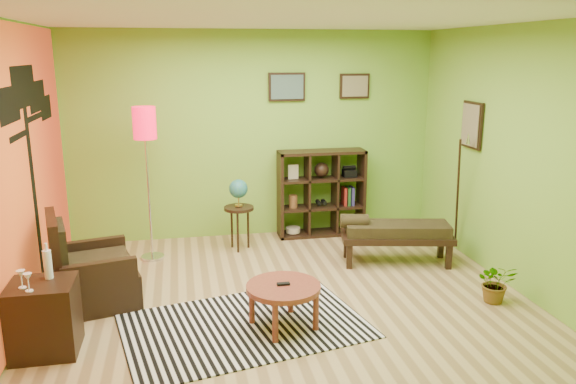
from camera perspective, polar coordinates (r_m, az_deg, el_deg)
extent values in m
plane|color=tan|center=(5.94, -0.29, -10.88)|extent=(5.00, 5.00, 0.00)
cube|color=#78B238|center=(7.69, -3.47, 5.75)|extent=(5.00, 0.04, 2.80)
cube|color=#78B238|center=(3.39, 6.87, -5.03)|extent=(5.00, 0.04, 2.80)
cube|color=#78B238|center=(5.61, -26.26, 1.22)|extent=(0.04, 4.50, 2.80)
cube|color=#78B238|center=(6.45, 22.11, 3.14)|extent=(0.04, 4.50, 2.80)
cube|color=white|center=(5.40, -0.33, 17.17)|extent=(5.00, 4.50, 0.04)
cube|color=#DA541C|center=(5.61, -26.06, 1.24)|extent=(0.01, 4.45, 2.75)
cube|color=black|center=(6.20, -24.29, -0.81)|extent=(0.01, 0.14, 2.10)
cube|color=black|center=(5.56, -26.46, 7.90)|extent=(0.01, 0.65, 0.32)
cube|color=black|center=(6.08, -25.27, 9.67)|extent=(0.01, 0.85, 0.40)
cube|color=black|center=(6.58, -24.12, 8.87)|extent=(0.01, 0.70, 0.32)
cube|color=black|center=(6.93, -23.38, 7.89)|extent=(0.01, 0.50, 0.26)
cube|color=black|center=(7.67, -0.12, 10.63)|extent=(0.50, 0.03, 0.38)
cube|color=slate|center=(7.65, -0.08, 10.62)|extent=(0.44, 0.01, 0.32)
cube|color=black|center=(7.91, 6.77, 10.64)|extent=(0.42, 0.03, 0.34)
cube|color=gray|center=(7.88, 6.83, 10.63)|extent=(0.36, 0.01, 0.28)
cube|color=black|center=(7.16, 18.19, 6.48)|extent=(0.03, 0.44, 0.56)
cube|color=gray|center=(7.15, 18.02, 6.48)|extent=(0.01, 0.38, 0.50)
cylinder|color=black|center=(7.26, 16.85, -0.33)|extent=(0.23, 0.34, 1.46)
cone|color=silver|center=(6.99, 17.84, 5.26)|extent=(0.08, 0.09, 0.16)
cube|color=silver|center=(5.43, -4.43, -13.38)|extent=(2.46, 1.85, 0.01)
cylinder|color=brown|center=(5.23, -0.47, -9.67)|extent=(0.69, 0.69, 0.05)
cylinder|color=brown|center=(5.59, 0.28, -10.43)|extent=(0.06, 0.06, 0.37)
cylinder|color=brown|center=(5.40, -3.70, -11.42)|extent=(0.06, 0.06, 0.37)
cylinder|color=brown|center=(5.27, 2.85, -12.07)|extent=(0.06, 0.06, 0.37)
cylinder|color=brown|center=(5.06, -1.30, -13.23)|extent=(0.06, 0.06, 0.37)
cube|color=black|center=(5.22, -0.47, -9.32)|extent=(0.12, 0.05, 0.02)
cube|color=black|center=(6.14, -18.79, -9.04)|extent=(0.93, 0.92, 0.35)
cube|color=black|center=(6.01, -22.53, -6.72)|extent=(0.26, 0.76, 0.97)
cube|color=black|center=(5.77, -18.46, -9.39)|extent=(0.70, 0.25, 0.56)
cube|color=black|center=(6.44, -19.23, -6.99)|extent=(0.70, 0.25, 0.56)
cube|color=#DEC165|center=(6.06, -18.71, -6.94)|extent=(0.74, 0.73, 0.12)
cube|color=#DEC165|center=(5.96, -22.01, -5.06)|extent=(0.21, 0.57, 0.44)
cube|color=black|center=(5.29, -23.51, -11.64)|extent=(0.53, 0.48, 0.63)
cylinder|color=white|center=(5.21, -23.21, -6.78)|extent=(0.07, 0.07, 0.25)
cylinder|color=white|center=(5.16, -23.38, -5.16)|extent=(0.02, 0.02, 0.07)
cylinder|color=white|center=(5.12, -25.36, -8.77)|extent=(0.06, 0.06, 0.01)
cylinder|color=white|center=(5.11, -25.42, -8.25)|extent=(0.01, 0.01, 0.09)
cone|color=white|center=(5.08, -25.50, -7.52)|extent=(0.07, 0.07, 0.06)
cylinder|color=white|center=(5.04, -24.80, -9.11)|extent=(0.06, 0.06, 0.01)
cylinder|color=white|center=(5.02, -24.86, -8.58)|extent=(0.01, 0.01, 0.09)
cone|color=white|center=(4.99, -24.94, -7.84)|extent=(0.07, 0.07, 0.06)
cylinder|color=silver|center=(7.26, -13.58, -6.43)|extent=(0.28, 0.28, 0.03)
cylinder|color=silver|center=(7.01, -13.98, 0.16)|extent=(0.03, 0.03, 1.75)
cylinder|color=red|center=(6.87, -14.38, 6.81)|extent=(0.27, 0.27, 0.38)
cylinder|color=black|center=(7.24, -5.02, -1.65)|extent=(0.38, 0.38, 0.04)
cylinder|color=black|center=(7.36, -4.07, -3.69)|extent=(0.03, 0.03, 0.54)
cylinder|color=black|center=(7.40, -5.73, -3.65)|extent=(0.03, 0.03, 0.54)
cylinder|color=black|center=(7.20, -5.12, -4.12)|extent=(0.03, 0.03, 0.54)
cylinder|color=gold|center=(7.23, -5.03, -1.36)|extent=(0.10, 0.10, 0.02)
cylinder|color=gold|center=(7.21, -5.04, -0.92)|extent=(0.02, 0.02, 0.10)
sphere|color=#1455A0|center=(7.17, -5.06, 0.34)|extent=(0.24, 0.24, 0.24)
cube|color=black|center=(7.69, -0.79, -0.32)|extent=(0.04, 0.35, 1.20)
cube|color=black|center=(7.97, 7.44, 0.08)|extent=(0.04, 0.35, 1.20)
cube|color=black|center=(7.97, 3.34, -4.16)|extent=(1.20, 0.35, 0.04)
cube|color=black|center=(7.69, 3.46, 4.08)|extent=(1.20, 0.35, 0.04)
cube|color=black|center=(7.76, 1.97, -0.19)|extent=(0.03, 0.33, 1.12)
cube|color=black|center=(7.86, 4.81, -0.05)|extent=(0.03, 0.33, 1.12)
cube|color=black|center=(7.86, 3.38, -1.53)|extent=(1.12, 0.33, 0.03)
cube|color=black|center=(7.76, 3.42, 1.32)|extent=(1.12, 0.33, 0.03)
cylinder|color=tan|center=(7.86, 0.51, -3.86)|extent=(0.20, 0.20, 0.07)
sphere|color=black|center=(7.73, 3.43, 2.26)|extent=(0.20, 0.20, 0.20)
cube|color=black|center=(7.85, 6.25, 1.93)|extent=(0.18, 0.15, 0.10)
cylinder|color=black|center=(7.83, 3.10, -1.05)|extent=(0.06, 0.12, 0.06)
cylinder|color=black|center=(7.85, 3.67, -1.02)|extent=(0.06, 0.12, 0.06)
ellipsoid|color=#384C26|center=(8.05, 6.11, -3.44)|extent=(0.18, 0.18, 0.09)
cylinder|color=brown|center=(7.74, 0.52, -0.97)|extent=(0.12, 0.12, 0.18)
cube|color=tan|center=(7.65, 0.52, 2.07)|extent=(0.14, 0.03, 0.20)
cube|color=maroon|center=(7.91, 5.71, -0.42)|extent=(0.04, 0.18, 0.26)
cube|color=#1E4C1E|center=(7.93, 6.09, -0.41)|extent=(0.04, 0.18, 0.26)
cube|color=navy|center=(7.94, 6.47, -0.39)|extent=(0.04, 0.18, 0.26)
cube|color=black|center=(6.93, 11.01, -4.50)|extent=(1.40, 0.74, 0.08)
cube|color=#DEC165|center=(6.90, 11.05, -3.67)|extent=(1.29, 0.66, 0.13)
cylinder|color=#DEC165|center=(6.80, 6.75, -2.94)|extent=(0.36, 0.23, 0.17)
cube|color=black|center=(7.29, 15.25, -5.34)|extent=(0.08, 0.08, 0.29)
cube|color=black|center=(7.09, 5.96, -5.47)|extent=(0.08, 0.08, 0.29)
cube|color=black|center=(6.95, 16.02, -6.37)|extent=(0.08, 0.08, 0.29)
cube|color=black|center=(6.73, 6.26, -6.54)|extent=(0.08, 0.08, 0.29)
imported|color=#26661E|center=(6.21, 20.35, -9.01)|extent=(0.49, 0.52, 0.33)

